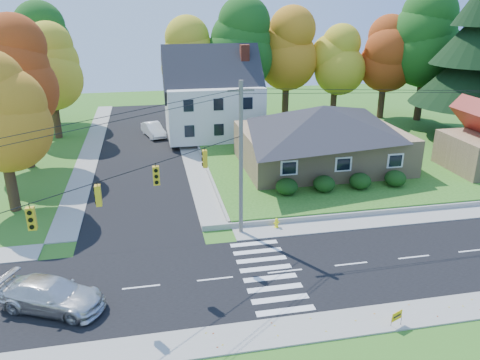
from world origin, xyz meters
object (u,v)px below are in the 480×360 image
(white_car, at_px, (153,130))
(fire_hydrant, at_px, (276,223))
(silver_sedan, at_px, (52,295))
(ranch_house, at_px, (322,135))

(white_car, distance_m, fire_hydrant, 26.14)
(silver_sedan, xyz_separation_m, fire_hydrant, (13.25, 6.39, -0.45))
(white_car, bearing_deg, silver_sedan, -115.94)
(silver_sedan, distance_m, fire_hydrant, 14.72)
(silver_sedan, height_order, white_car, silver_sedan)
(ranch_house, bearing_deg, silver_sedan, -139.99)
(ranch_house, relative_size, silver_sedan, 2.73)
(ranch_house, xyz_separation_m, silver_sedan, (-20.27, -17.02, -2.47))
(white_car, xyz_separation_m, fire_hydrant, (7.50, -25.04, -0.45))
(fire_hydrant, bearing_deg, white_car, 106.67)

